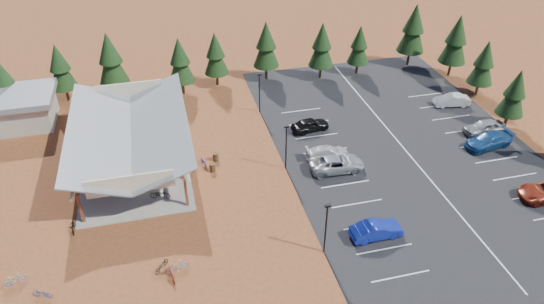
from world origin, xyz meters
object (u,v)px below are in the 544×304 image
(bike_4, at_px, (160,194))
(car_9, at_px, (451,100))
(bike_14, at_px, (204,162))
(lamp_post_1, at_px, (286,144))
(trash_bin_1, at_px, (216,157))
(car_2, at_px, (337,163))
(bike_3, at_px, (125,125))
(bike_6, at_px, (141,139))
(bike_10, at_px, (42,294))
(car_1, at_px, (376,230))
(outbuilding, at_px, (7,110))
(bike_0, at_px, (114,190))
(car_3, at_px, (328,153))
(lamp_post_0, at_px, (326,225))
(bike_11, at_px, (172,274))
(bike_8, at_px, (73,227))
(bike_5, at_px, (156,173))
(trash_bin_0, at_px, (212,167))
(bike_9, at_px, (15,280))
(car_7, at_px, (489,140))
(bike_12, at_px, (162,266))
(bike_13, at_px, (177,267))
(lamp_post_2, at_px, (259,90))
(bike_15, at_px, (178,144))
(car_8, at_px, (484,127))
(bike_2, at_px, (106,141))
(bike_7, at_px, (158,119))
(bike_pavilion, at_px, (130,131))
(car_4, at_px, (310,125))

(bike_4, distance_m, car_9, 37.57)
(bike_14, bearing_deg, lamp_post_1, -31.39)
(trash_bin_1, height_order, car_2, car_2)
(bike_3, distance_m, bike_6, 3.86)
(bike_10, distance_m, car_1, 26.93)
(lamp_post_1, height_order, trash_bin_1, lamp_post_1)
(outbuilding, bearing_deg, bike_6, -27.56)
(bike_0, relative_size, bike_10, 1.04)
(bike_10, relative_size, car_3, 0.34)
(lamp_post_0, xyz_separation_m, bike_11, (-12.48, 0.16, -2.46))
(bike_4, bearing_deg, bike_8, 125.39)
(bike_0, distance_m, bike_6, 8.75)
(bike_8, bearing_deg, bike_11, -49.52)
(bike_11, distance_m, car_1, 17.38)
(bike_5, xyz_separation_m, car_3, (17.77, -0.96, 0.15))
(trash_bin_0, xyz_separation_m, bike_9, (-16.86, -10.90, 0.09))
(lamp_post_1, distance_m, bike_11, 17.38)
(trash_bin_1, bearing_deg, bike_9, -144.01)
(car_2, xyz_separation_m, car_7, (17.56, -0.01, 0.01))
(trash_bin_0, height_order, bike_8, bike_8)
(bike_3, distance_m, bike_12, 22.62)
(bike_9, xyz_separation_m, bike_14, (16.14, 12.08, -0.10))
(bike_4, height_order, bike_13, same)
(lamp_post_2, distance_m, trash_bin_0, 13.17)
(car_1, relative_size, car_2, 0.81)
(bike_15, xyz_separation_m, car_9, (33.94, 1.12, 0.33))
(lamp_post_0, distance_m, bike_12, 13.50)
(bike_14, xyz_separation_m, car_3, (12.85, -1.85, 0.27))
(bike_9, height_order, bike_12, bike_9)
(car_2, bearing_deg, bike_8, 99.76)
(car_8, bearing_deg, car_1, -57.88)
(car_8, height_order, car_9, car_8)
(bike_10, relative_size, car_7, 0.28)
(bike_2, bearing_deg, car_1, -135.87)
(bike_7, distance_m, car_2, 21.94)
(bike_4, bearing_deg, outbuilding, 59.64)
(bike_pavilion, bearing_deg, bike_3, 98.71)
(bike_5, bearing_deg, trash_bin_0, -110.85)
(bike_4, height_order, car_7, car_7)
(car_3, relative_size, car_7, 0.84)
(trash_bin_0, height_order, bike_5, bike_5)
(outbuilding, distance_m, lamp_post_0, 40.32)
(lamp_post_2, xyz_separation_m, car_4, (4.66, -5.59, -2.19))
(bike_4, xyz_separation_m, car_8, (36.41, 2.89, 0.24))
(bike_0, distance_m, bike_13, 12.29)
(bike_10, distance_m, car_4, 32.04)
(lamp_post_0, relative_size, bike_2, 2.70)
(bike_3, bearing_deg, bike_13, -150.95)
(bike_pavilion, xyz_separation_m, bike_4, (2.22, -6.86, -3.22))
(trash_bin_1, height_order, bike_3, bike_3)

